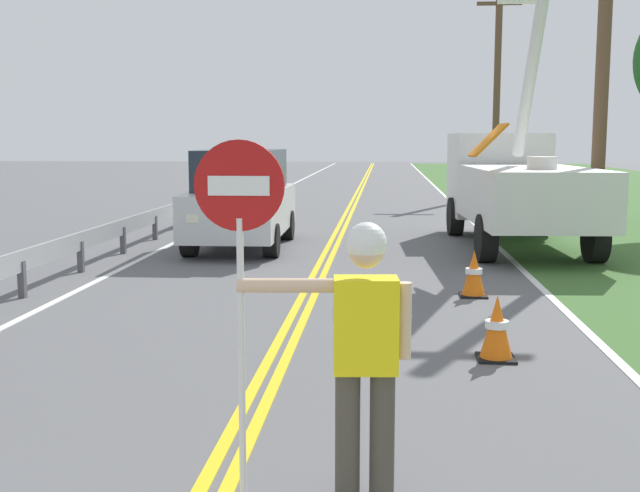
{
  "coord_description": "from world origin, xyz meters",
  "views": [
    {
      "loc": [
        1.12,
        -1.29,
        2.33
      ],
      "look_at": [
        0.44,
        7.06,
        1.2
      ],
      "focal_mm": 44.58,
      "sensor_mm": 36.0,
      "label": 1
    }
  ],
  "objects_px": {
    "flagger_worker": "(364,346)",
    "utility_pole_mid": "(497,89)",
    "traffic_cone_lead": "(497,329)",
    "oncoming_suv_nearest": "(242,199)",
    "utility_pole_near": "(603,51)",
    "traffic_cone_mid": "(474,274)",
    "stop_sign_paddle": "(240,241)",
    "utility_bucket_truck": "(514,180)"
  },
  "relations": [
    {
      "from": "flagger_worker",
      "to": "oncoming_suv_nearest",
      "type": "height_order",
      "value": "oncoming_suv_nearest"
    },
    {
      "from": "oncoming_suv_nearest",
      "to": "utility_pole_near",
      "type": "xyz_separation_m",
      "value": [
        7.42,
        -0.05,
        3.03
      ]
    },
    {
      "from": "utility_pole_mid",
      "to": "traffic_cone_lead",
      "type": "height_order",
      "value": "utility_pole_mid"
    },
    {
      "from": "utility_pole_near",
      "to": "traffic_cone_mid",
      "type": "distance_m",
      "value": 6.95
    },
    {
      "from": "flagger_worker",
      "to": "utility_pole_near",
      "type": "bearing_deg",
      "value": 69.36
    },
    {
      "from": "utility_pole_mid",
      "to": "traffic_cone_mid",
      "type": "bearing_deg",
      "value": -98.4
    },
    {
      "from": "stop_sign_paddle",
      "to": "traffic_cone_mid",
      "type": "relative_size",
      "value": 3.33
    },
    {
      "from": "traffic_cone_lead",
      "to": "traffic_cone_mid",
      "type": "relative_size",
      "value": 1.0
    },
    {
      "from": "oncoming_suv_nearest",
      "to": "traffic_cone_lead",
      "type": "relative_size",
      "value": 6.61
    },
    {
      "from": "utility_bucket_truck",
      "to": "traffic_cone_lead",
      "type": "xyz_separation_m",
      "value": [
        -1.64,
        -9.38,
        -1.1
      ]
    },
    {
      "from": "traffic_cone_lead",
      "to": "traffic_cone_mid",
      "type": "xyz_separation_m",
      "value": [
        0.14,
        3.44,
        0.0
      ]
    },
    {
      "from": "flagger_worker",
      "to": "utility_bucket_truck",
      "type": "xyz_separation_m",
      "value": [
        2.96,
        12.87,
        0.39
      ]
    },
    {
      "from": "utility_bucket_truck",
      "to": "oncoming_suv_nearest",
      "type": "height_order",
      "value": "utility_bucket_truck"
    },
    {
      "from": "utility_pole_mid",
      "to": "flagger_worker",
      "type": "bearing_deg",
      "value": -99.25
    },
    {
      "from": "flagger_worker",
      "to": "stop_sign_paddle",
      "type": "bearing_deg",
      "value": -175.78
    },
    {
      "from": "flagger_worker",
      "to": "traffic_cone_mid",
      "type": "height_order",
      "value": "flagger_worker"
    },
    {
      "from": "utility_pole_mid",
      "to": "traffic_cone_lead",
      "type": "relative_size",
      "value": 11.96
    },
    {
      "from": "traffic_cone_lead",
      "to": "flagger_worker",
      "type": "bearing_deg",
      "value": -110.75
    },
    {
      "from": "utility_bucket_truck",
      "to": "traffic_cone_lead",
      "type": "relative_size",
      "value": 9.87
    },
    {
      "from": "utility_pole_near",
      "to": "utility_pole_mid",
      "type": "bearing_deg",
      "value": 89.33
    },
    {
      "from": "utility_bucket_truck",
      "to": "utility_pole_mid",
      "type": "height_order",
      "value": "utility_pole_mid"
    },
    {
      "from": "oncoming_suv_nearest",
      "to": "traffic_cone_mid",
      "type": "relative_size",
      "value": 6.61
    },
    {
      "from": "utility_bucket_truck",
      "to": "stop_sign_paddle",
      "type": "bearing_deg",
      "value": -106.08
    },
    {
      "from": "flagger_worker",
      "to": "traffic_cone_lead",
      "type": "distance_m",
      "value": 3.8
    },
    {
      "from": "oncoming_suv_nearest",
      "to": "traffic_cone_lead",
      "type": "height_order",
      "value": "oncoming_suv_nearest"
    },
    {
      "from": "utility_pole_near",
      "to": "traffic_cone_mid",
      "type": "relative_size",
      "value": 11.17
    },
    {
      "from": "oncoming_suv_nearest",
      "to": "traffic_cone_mid",
      "type": "height_order",
      "value": "oncoming_suv_nearest"
    },
    {
      "from": "oncoming_suv_nearest",
      "to": "flagger_worker",
      "type": "bearing_deg",
      "value": -76.24
    },
    {
      "from": "stop_sign_paddle",
      "to": "utility_pole_near",
      "type": "relative_size",
      "value": 0.3
    },
    {
      "from": "utility_bucket_truck",
      "to": "oncoming_suv_nearest",
      "type": "relative_size",
      "value": 1.49
    },
    {
      "from": "flagger_worker",
      "to": "utility_pole_near",
      "type": "height_order",
      "value": "utility_pole_near"
    },
    {
      "from": "oncoming_suv_nearest",
      "to": "utility_pole_mid",
      "type": "relative_size",
      "value": 0.55
    },
    {
      "from": "flagger_worker",
      "to": "traffic_cone_mid",
      "type": "relative_size",
      "value": 2.61
    },
    {
      "from": "stop_sign_paddle",
      "to": "utility_bucket_truck",
      "type": "distance_m",
      "value": 13.46
    },
    {
      "from": "utility_pole_mid",
      "to": "stop_sign_paddle",
      "type": "bearing_deg",
      "value": -100.71
    },
    {
      "from": "utility_pole_mid",
      "to": "traffic_cone_mid",
      "type": "xyz_separation_m",
      "value": [
        -3.23,
        -21.86,
        -4.03
      ]
    },
    {
      "from": "oncoming_suv_nearest",
      "to": "utility_bucket_truck",
      "type": "bearing_deg",
      "value": 8.72
    },
    {
      "from": "stop_sign_paddle",
      "to": "utility_pole_mid",
      "type": "xyz_separation_m",
      "value": [
        5.46,
        28.85,
        2.66
      ]
    },
    {
      "from": "flagger_worker",
      "to": "oncoming_suv_nearest",
      "type": "bearing_deg",
      "value": 103.76
    },
    {
      "from": "utility_pole_near",
      "to": "oncoming_suv_nearest",
      "type": "bearing_deg",
      "value": 179.64
    },
    {
      "from": "flagger_worker",
      "to": "utility_pole_mid",
      "type": "xyz_separation_m",
      "value": [
        4.69,
        28.79,
        3.32
      ]
    },
    {
      "from": "utility_bucket_truck",
      "to": "traffic_cone_mid",
      "type": "bearing_deg",
      "value": -104.18
    }
  ]
}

